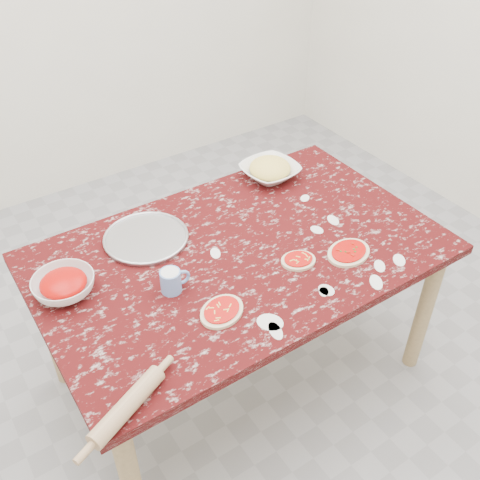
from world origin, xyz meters
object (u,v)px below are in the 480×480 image
(pizza_tray, at_px, (146,238))
(flour_mug, at_px, (172,281))
(worktable, at_px, (240,265))
(sauce_bowl, at_px, (64,286))
(cheese_bowl, at_px, (270,172))
(rolling_pin, at_px, (127,406))

(pizza_tray, height_order, flour_mug, flour_mug)
(worktable, distance_m, sauce_bowl, 0.69)
(sauce_bowl, distance_m, flour_mug, 0.39)
(worktable, xyz_separation_m, pizza_tray, (-0.28, 0.26, 0.09))
(worktable, bearing_deg, cheese_bowl, 41.83)
(flour_mug, distance_m, rolling_pin, 0.52)
(worktable, bearing_deg, rolling_pin, -147.25)
(pizza_tray, height_order, cheese_bowl, cheese_bowl)
(worktable, relative_size, pizza_tray, 4.74)
(pizza_tray, relative_size, sauce_bowl, 1.50)
(cheese_bowl, xyz_separation_m, flour_mug, (-0.75, -0.43, 0.01))
(sauce_bowl, bearing_deg, worktable, -12.29)
(worktable, distance_m, rolling_pin, 0.82)
(cheese_bowl, relative_size, rolling_pin, 0.92)
(rolling_pin, bearing_deg, worktable, 32.75)
(pizza_tray, distance_m, sauce_bowl, 0.40)
(pizza_tray, xyz_separation_m, flour_mug, (-0.05, -0.32, 0.04))
(sauce_bowl, bearing_deg, flour_mug, -31.17)
(pizza_tray, relative_size, rolling_pin, 1.19)
(worktable, height_order, pizza_tray, pizza_tray)
(worktable, relative_size, cheese_bowl, 6.15)
(sauce_bowl, height_order, cheese_bowl, sauce_bowl)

